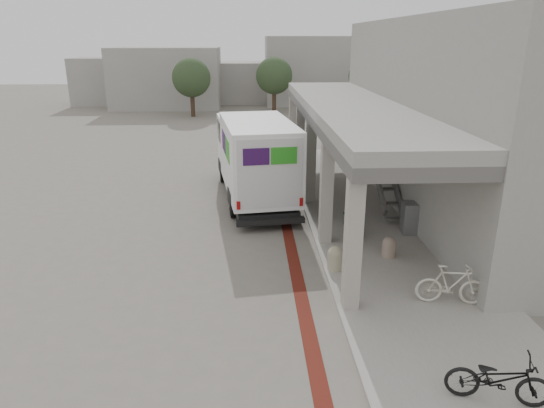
{
  "coord_description": "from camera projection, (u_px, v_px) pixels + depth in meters",
  "views": [
    {
      "loc": [
        -0.26,
        -13.72,
        6.25
      ],
      "look_at": [
        0.38,
        -0.11,
        1.6
      ],
      "focal_mm": 32.0,
      "sensor_mm": 36.0,
      "label": 1
    }
  ],
  "objects": [
    {
      "name": "tree_mid",
      "position": [
        274.0,
        76.0,
        42.42
      ],
      "size": [
        3.2,
        3.2,
        4.8
      ],
      "color": "#38281C",
      "rests_on": "ground"
    },
    {
      "name": "tree_right",
      "position": [
        367.0,
        76.0,
        41.83
      ],
      "size": [
        3.2,
        3.2,
        4.8
      ],
      "color": "#38281C",
      "rests_on": "ground"
    },
    {
      "name": "utility_cabinet",
      "position": [
        409.0,
        218.0,
        16.04
      ],
      "size": [
        0.51,
        0.66,
        1.04
      ],
      "primitive_type": "cube",
      "rotation": [
        0.0,
        0.0,
        -0.07
      ],
      "color": "gray",
      "rests_on": "sidewalk"
    },
    {
      "name": "transit_building",
      "position": [
        435.0,
        118.0,
        18.46
      ],
      "size": [
        7.6,
        17.0,
        7.0
      ],
      "color": "gray",
      "rests_on": "ground"
    },
    {
      "name": "bench",
      "position": [
        351.0,
        224.0,
        16.17
      ],
      "size": [
        0.49,
        1.72,
        0.4
      ],
      "rotation": [
        0.0,
        0.0,
        -0.07
      ],
      "color": "slate",
      "rests_on": "sidewalk"
    },
    {
      "name": "sidewalk",
      "position": [
        387.0,
        248.0,
        15.16
      ],
      "size": [
        4.4,
        28.0,
        0.12
      ],
      "primitive_type": "cube",
      "color": "gray",
      "rests_on": "ground"
    },
    {
      "name": "tree_left",
      "position": [
        191.0,
        78.0,
        40.22
      ],
      "size": [
        3.2,
        3.2,
        4.8
      ],
      "color": "#38281C",
      "rests_on": "ground"
    },
    {
      "name": "fedex_truck",
      "position": [
        255.0,
        156.0,
        19.51
      ],
      "size": [
        3.37,
        8.06,
        3.34
      ],
      "rotation": [
        0.0,
        0.0,
        0.13
      ],
      "color": "black",
      "rests_on": "ground"
    },
    {
      "name": "distant_backdrop",
      "position": [
        222.0,
        77.0,
        47.92
      ],
      "size": [
        28.0,
        10.0,
        6.5
      ],
      "color": "gray",
      "rests_on": "ground"
    },
    {
      "name": "bicycle_black",
      "position": [
        499.0,
        379.0,
        8.51
      ],
      "size": [
        1.9,
        1.09,
        0.94
      ],
      "primitive_type": "imported",
      "rotation": [
        0.0,
        0.0,
        1.3
      ],
      "color": "black",
      "rests_on": "sidewalk"
    },
    {
      "name": "bicycle_cream",
      "position": [
        451.0,
        285.0,
        11.69
      ],
      "size": [
        1.75,
        0.73,
        1.02
      ],
      "primitive_type": "imported",
      "rotation": [
        0.0,
        0.0,
        1.42
      ],
      "color": "beige",
      "rests_on": "sidewalk"
    },
    {
      "name": "bike_lane_stripe",
      "position": [
        287.0,
        227.0,
        16.93
      ],
      "size": [
        0.35,
        40.0,
        0.01
      ],
      "primitive_type": "cube",
      "color": "#541910",
      "rests_on": "ground"
    },
    {
      "name": "ground",
      "position": [
        260.0,
        252.0,
        15.0
      ],
      "size": [
        120.0,
        120.0,
        0.0
      ],
      "primitive_type": "plane",
      "color": "#6C665C",
      "rests_on": "ground"
    },
    {
      "name": "bollard_near",
      "position": [
        336.0,
        257.0,
        13.54
      ],
      "size": [
        0.45,
        0.45,
        0.68
      ],
      "color": "gray",
      "rests_on": "sidewalk"
    },
    {
      "name": "bollard_far",
      "position": [
        389.0,
        247.0,
        14.32
      ],
      "size": [
        0.41,
        0.41,
        0.61
      ],
      "color": "gray",
      "rests_on": "sidewalk"
    }
  ]
}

